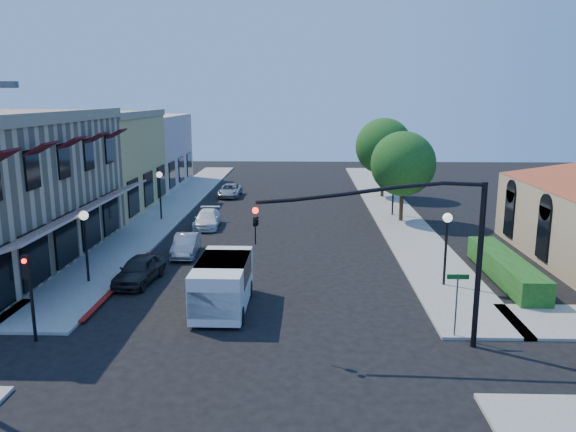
{
  "coord_description": "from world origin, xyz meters",
  "views": [
    {
      "loc": [
        1.88,
        -17.48,
        8.84
      ],
      "look_at": [
        1.01,
        11.68,
        2.6
      ],
      "focal_mm": 35.0,
      "sensor_mm": 36.0,
      "label": 1
    }
  ],
  "objects_px": {
    "parked_car_b": "(186,245)",
    "street_tree_b": "(384,146)",
    "parked_car_d": "(230,191)",
    "signal_mast_arm": "(419,236)",
    "parked_car_a": "(139,270)",
    "street_tree_a": "(403,164)",
    "lamppost_left_far": "(160,183)",
    "secondary_signal": "(29,282)",
    "parked_car_c": "(207,219)",
    "lamppost_left_near": "(85,228)",
    "lamppost_right_near": "(447,231)",
    "street_name_sign": "(457,295)",
    "white_van": "(222,282)",
    "lamppost_right_far": "(394,180)"
  },
  "relations": [
    {
      "from": "secondary_signal",
      "to": "parked_car_a",
      "type": "height_order",
      "value": "secondary_signal"
    },
    {
      "from": "parked_car_a",
      "to": "parked_car_c",
      "type": "distance_m",
      "value": 11.89
    },
    {
      "from": "street_name_sign",
      "to": "parked_car_b",
      "type": "relative_size",
      "value": 0.69
    },
    {
      "from": "signal_mast_arm",
      "to": "lamppost_left_near",
      "type": "bearing_deg",
      "value": 155.63
    },
    {
      "from": "white_van",
      "to": "parked_car_c",
      "type": "relative_size",
      "value": 1.2
    },
    {
      "from": "street_name_sign",
      "to": "lamppost_right_near",
      "type": "bearing_deg",
      "value": 80.22
    },
    {
      "from": "signal_mast_arm",
      "to": "parked_car_c",
      "type": "xyz_separation_m",
      "value": [
        -10.66,
        18.5,
        -3.51
      ]
    },
    {
      "from": "street_name_sign",
      "to": "parked_car_b",
      "type": "bearing_deg",
      "value": 138.72
    },
    {
      "from": "street_tree_a",
      "to": "parked_car_b",
      "type": "xyz_separation_m",
      "value": [
        -13.6,
        -9.0,
        -3.6
      ]
    },
    {
      "from": "parked_car_d",
      "to": "white_van",
      "type": "bearing_deg",
      "value": -82.72
    },
    {
      "from": "street_tree_a",
      "to": "street_tree_b",
      "type": "xyz_separation_m",
      "value": [
        0.0,
        10.0,
        0.35
      ]
    },
    {
      "from": "parked_car_a",
      "to": "parked_car_b",
      "type": "distance_m",
      "value": 4.98
    },
    {
      "from": "street_tree_a",
      "to": "street_tree_b",
      "type": "height_order",
      "value": "street_tree_b"
    },
    {
      "from": "lamppost_left_near",
      "to": "parked_car_c",
      "type": "bearing_deg",
      "value": 72.86
    },
    {
      "from": "white_van",
      "to": "parked_car_b",
      "type": "bearing_deg",
      "value": 111.85
    },
    {
      "from": "parked_car_b",
      "to": "secondary_signal",
      "type": "bearing_deg",
      "value": -108.13
    },
    {
      "from": "signal_mast_arm",
      "to": "lamppost_right_far",
      "type": "xyz_separation_m",
      "value": [
        2.64,
        22.5,
        -1.35
      ]
    },
    {
      "from": "street_tree_a",
      "to": "parked_car_b",
      "type": "bearing_deg",
      "value": -146.5
    },
    {
      "from": "lamppost_left_far",
      "to": "parked_car_b",
      "type": "xyz_separation_m",
      "value": [
        3.7,
        -9.0,
        -2.14
      ]
    },
    {
      "from": "lamppost_left_far",
      "to": "parked_car_b",
      "type": "height_order",
      "value": "lamppost_left_far"
    },
    {
      "from": "street_tree_b",
      "to": "parked_car_b",
      "type": "relative_size",
      "value": 1.94
    },
    {
      "from": "parked_car_a",
      "to": "lamppost_left_near",
      "type": "bearing_deg",
      "value": -168.94
    },
    {
      "from": "lamppost_right_far",
      "to": "secondary_signal",
      "type": "bearing_deg",
      "value": -126.14
    },
    {
      "from": "lamppost_left_near",
      "to": "parked_car_c",
      "type": "xyz_separation_m",
      "value": [
        3.7,
        12.0,
        -2.15
      ]
    },
    {
      "from": "street_tree_a",
      "to": "parked_car_c",
      "type": "xyz_separation_m",
      "value": [
        -13.6,
        -2.0,
        -3.61
      ]
    },
    {
      "from": "street_tree_a",
      "to": "parked_car_a",
      "type": "relative_size",
      "value": 1.7
    },
    {
      "from": "secondary_signal",
      "to": "parked_car_a",
      "type": "distance_m",
      "value": 7.24
    },
    {
      "from": "white_van",
      "to": "street_tree_a",
      "type": "bearing_deg",
      "value": 58.89
    },
    {
      "from": "parked_car_d",
      "to": "street_tree_a",
      "type": "bearing_deg",
      "value": -35.9
    },
    {
      "from": "lamppost_left_far",
      "to": "lamppost_left_near",
      "type": "bearing_deg",
      "value": -90.0
    },
    {
      "from": "parked_car_a",
      "to": "parked_car_d",
      "type": "distance_m",
      "value": 23.85
    },
    {
      "from": "street_tree_a",
      "to": "lamppost_left_near",
      "type": "relative_size",
      "value": 1.82
    },
    {
      "from": "white_van",
      "to": "secondary_signal",
      "type": "bearing_deg",
      "value": -151.82
    },
    {
      "from": "parked_car_b",
      "to": "street_tree_b",
      "type": "bearing_deg",
      "value": 51.71
    },
    {
      "from": "lamppost_right_near",
      "to": "parked_car_c",
      "type": "height_order",
      "value": "lamppost_right_near"
    },
    {
      "from": "lamppost_left_far",
      "to": "parked_car_d",
      "type": "distance_m",
      "value": 10.88
    },
    {
      "from": "parked_car_a",
      "to": "parked_car_c",
      "type": "xyz_separation_m",
      "value": [
        1.27,
        11.82,
        -0.07
      ]
    },
    {
      "from": "parked_car_a",
      "to": "parked_car_d",
      "type": "xyz_separation_m",
      "value": [
        1.27,
        23.82,
        -0.09
      ]
    },
    {
      "from": "signal_mast_arm",
      "to": "parked_car_a",
      "type": "xyz_separation_m",
      "value": [
        -11.92,
        6.68,
        -3.44
      ]
    },
    {
      "from": "secondary_signal",
      "to": "parked_car_a",
      "type": "relative_size",
      "value": 0.87
    },
    {
      "from": "signal_mast_arm",
      "to": "lamppost_left_far",
      "type": "bearing_deg",
      "value": 125.0
    },
    {
      "from": "signal_mast_arm",
      "to": "lamppost_left_near",
      "type": "distance_m",
      "value": 15.82
    },
    {
      "from": "lamppost_left_far",
      "to": "street_tree_b",
      "type": "bearing_deg",
      "value": 30.03
    },
    {
      "from": "street_tree_a",
      "to": "lamppost_right_near",
      "type": "xyz_separation_m",
      "value": [
        -0.3,
        -14.0,
        -1.46
      ]
    },
    {
      "from": "secondary_signal",
      "to": "parked_car_c",
      "type": "relative_size",
      "value": 0.83
    },
    {
      "from": "parked_car_b",
      "to": "parked_car_d",
      "type": "bearing_deg",
      "value": 87.3
    },
    {
      "from": "secondary_signal",
      "to": "lamppost_left_far",
      "type": "height_order",
      "value": "lamppost_left_far"
    },
    {
      "from": "lamppost_right_near",
      "to": "parked_car_a",
      "type": "bearing_deg",
      "value": 179.29
    },
    {
      "from": "lamppost_right_near",
      "to": "parked_car_b",
      "type": "bearing_deg",
      "value": 159.4
    },
    {
      "from": "lamppost_left_near",
      "to": "lamppost_right_near",
      "type": "relative_size",
      "value": 1.0
    }
  ]
}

